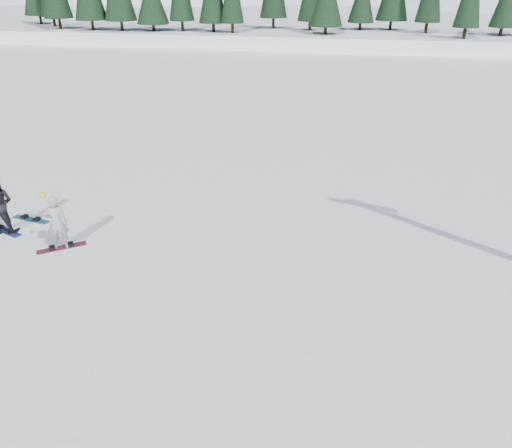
{
  "coord_description": "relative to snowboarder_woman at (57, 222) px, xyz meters",
  "views": [
    {
      "loc": [
        7.74,
        -10.54,
        7.74
      ],
      "look_at": [
        5.04,
        2.48,
        1.1
      ],
      "focal_mm": 35.0,
      "sensor_mm": 36.0,
      "label": 1
    }
  ],
  "objects": [
    {
      "name": "snowboarder_woman",
      "position": [
        0.0,
        0.0,
        0.0
      ],
      "size": [
        0.78,
        0.67,
        1.95
      ],
      "rotation": [
        0.0,
        0.0,
        3.57
      ],
      "color": "#A7A8AD",
      "rests_on": "ground"
    },
    {
      "name": "snowboard_woman",
      "position": [
        0.0,
        0.0,
        -0.9
      ],
      "size": [
        1.36,
        1.13,
        0.03
      ],
      "primitive_type": "cube",
      "rotation": [
        0.0,
        0.0,
        0.65
      ],
      "color": "maroon",
      "rests_on": "ground"
    },
    {
      "name": "alpine_backdrop",
      "position": [
        -10.64,
        187.47,
        -14.89
      ],
      "size": [
        412.5,
        227.0,
        53.2
      ],
      "color": "white",
      "rests_on": "ground"
    },
    {
      "name": "snowboard_loose_c",
      "position": [
        -2.17,
        1.64,
        -0.9
      ],
      "size": [
        1.53,
        0.54,
        0.03
      ],
      "primitive_type": "cube",
      "rotation": [
        0.0,
        0.0,
        -0.18
      ],
      "color": "teal",
      "rests_on": "ground"
    },
    {
      "name": "ground",
      "position": [
        1.09,
        -1.7,
        -0.91
      ],
      "size": [
        420.0,
        420.0,
        0.0
      ],
      "primitive_type": "plane",
      "color": "white",
      "rests_on": "ground"
    },
    {
      "name": "snowboard_man",
      "position": [
        -2.51,
        0.67,
        -0.9
      ],
      "size": [
        1.5,
        0.8,
        0.03
      ],
      "primitive_type": "cube",
      "rotation": [
        0.0,
        0.0,
        -0.36
      ],
      "color": "navy",
      "rests_on": "ground"
    }
  ]
}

